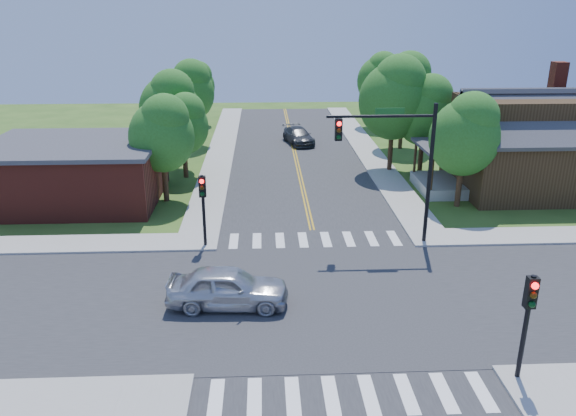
{
  "coord_description": "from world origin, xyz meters",
  "views": [
    {
      "loc": [
        -2.61,
        -20.62,
        11.61
      ],
      "look_at": [
        -1.43,
        5.16,
        2.2
      ],
      "focal_mm": 35.0,
      "sensor_mm": 36.0,
      "label": 1
    }
  ],
  "objects_px": {
    "signal_pole_nw": "(203,198)",
    "house_ne": "(536,140)",
    "signal_mast_ne": "(398,152)",
    "car_dgrey": "(298,136)",
    "signal_pole_se": "(529,309)",
    "car_silver": "(228,288)"
  },
  "relations": [
    {
      "from": "signal_pole_nw",
      "to": "house_ne",
      "type": "relative_size",
      "value": 0.29
    },
    {
      "from": "signal_pole_se",
      "to": "car_silver",
      "type": "xyz_separation_m",
      "value": [
        -9.72,
        5.23,
        -1.83
      ]
    },
    {
      "from": "signal_mast_ne",
      "to": "car_dgrey",
      "type": "height_order",
      "value": "signal_mast_ne"
    },
    {
      "from": "house_ne",
      "to": "car_dgrey",
      "type": "distance_m",
      "value": 20.0
    },
    {
      "from": "signal_pole_nw",
      "to": "car_silver",
      "type": "xyz_separation_m",
      "value": [
        1.48,
        -5.97,
        -1.83
      ]
    },
    {
      "from": "signal_mast_ne",
      "to": "house_ne",
      "type": "bearing_deg",
      "value": 37.68
    },
    {
      "from": "signal_pole_nw",
      "to": "car_silver",
      "type": "height_order",
      "value": "signal_pole_nw"
    },
    {
      "from": "signal_mast_ne",
      "to": "signal_pole_nw",
      "type": "bearing_deg",
      "value": -179.93
    },
    {
      "from": "signal_pole_se",
      "to": "car_dgrey",
      "type": "xyz_separation_m",
      "value": [
        -5.08,
        33.28,
        -1.98
      ]
    },
    {
      "from": "signal_pole_nw",
      "to": "house_ne",
      "type": "distance_m",
      "value": 22.45
    },
    {
      "from": "signal_pole_se",
      "to": "signal_mast_ne",
      "type": "bearing_deg",
      "value": 98.56
    },
    {
      "from": "signal_pole_nw",
      "to": "signal_mast_ne",
      "type": "bearing_deg",
      "value": 0.07
    },
    {
      "from": "signal_mast_ne",
      "to": "car_dgrey",
      "type": "bearing_deg",
      "value": 98.74
    },
    {
      "from": "signal_pole_se",
      "to": "house_ne",
      "type": "xyz_separation_m",
      "value": [
        9.51,
        19.86,
        0.67
      ]
    },
    {
      "from": "car_dgrey",
      "to": "signal_mast_ne",
      "type": "bearing_deg",
      "value": -94.85
    },
    {
      "from": "car_silver",
      "to": "house_ne",
      "type": "bearing_deg",
      "value": -49.43
    },
    {
      "from": "signal_pole_nw",
      "to": "car_silver",
      "type": "bearing_deg",
      "value": -76.08
    },
    {
      "from": "signal_pole_nw",
      "to": "house_ne",
      "type": "bearing_deg",
      "value": 22.69
    },
    {
      "from": "signal_pole_nw",
      "to": "car_dgrey",
      "type": "xyz_separation_m",
      "value": [
        6.12,
        22.08,
        -1.98
      ]
    },
    {
      "from": "car_silver",
      "to": "signal_pole_se",
      "type": "bearing_deg",
      "value": -114.98
    },
    {
      "from": "car_dgrey",
      "to": "house_ne",
      "type": "bearing_deg",
      "value": -56.2
    },
    {
      "from": "house_ne",
      "to": "signal_mast_ne",
      "type": "bearing_deg",
      "value": -142.32
    }
  ]
}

